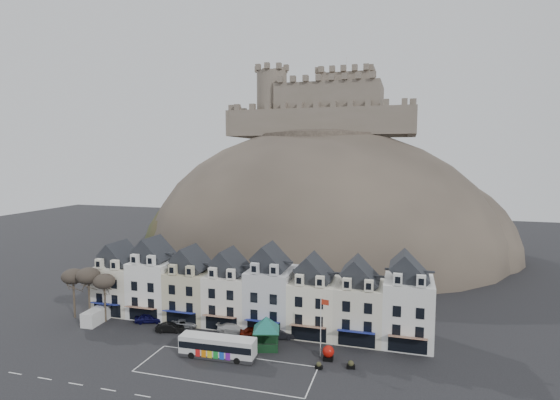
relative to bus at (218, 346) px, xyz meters
The scene contains 21 objects.
ground 4.20m from the bus, 85.48° to the right, with size 300.00×300.00×0.00m, color black.
coach_bay_markings 3.84m from the bus, 48.65° to the right, with size 22.00×7.50×0.01m, color silver.
townhouse_terrace 12.66m from the bus, 87.86° to the left, with size 54.40×9.35×11.80m.
castle_hill 65.12m from the bus, 88.63° to the left, with size 100.00×76.00×68.00m.
castle 81.75m from the bus, 89.35° to the left, with size 50.20×22.20×22.00m.
tree_left_far 29.92m from the bus, 166.99° to the left, with size 3.61×3.61×8.24m.
tree_left_mid 27.13m from the bus, 165.53° to the left, with size 3.78×3.78×8.64m.
tree_left_near 24.16m from the bus, 163.72° to the left, with size 3.43×3.43×7.84m.
bus is the anchor object (origin of this frame).
bus_shelter 7.21m from the bus, 40.19° to the left, with size 6.94×6.94×4.57m.
red_buoy 14.60m from the bus, 13.84° to the left, with size 1.55×1.55×1.92m.
flagpole 14.06m from the bus, 17.75° to the left, with size 1.16×0.30×8.12m.
white_van 24.39m from the bus, 166.65° to the left, with size 2.48×5.06×2.25m.
planter_west 17.45m from the bus, ahead, with size 1.13×0.74×1.05m.
planter_east 13.53m from the bus, ahead, with size 0.96×0.63×0.91m.
car_navy 17.70m from the bus, 152.62° to the left, with size 1.75×4.34×1.48m, color #0C0B3A.
car_black 12.00m from the bus, 151.32° to the left, with size 1.45×4.15×1.37m, color black.
car_silver 12.39m from the bus, 138.82° to the left, with size 2.02×4.30×1.22m, color #96999D.
car_white 8.23m from the bus, 96.98° to the left, with size 2.11×5.19×1.51m, color silver.
car_maroon 8.00m from the bus, 71.41° to the left, with size 1.81×4.49×1.53m, color #661105.
car_charcoal 10.33m from the bus, 52.20° to the left, with size 1.44×4.14×1.37m, color black.
Camera 1 is at (23.12, -46.97, 26.65)m, focal length 28.00 mm.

